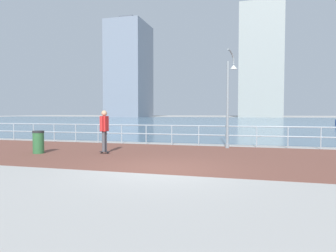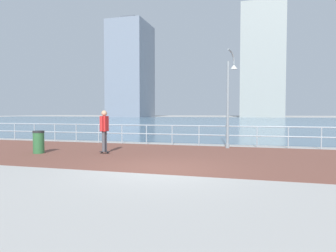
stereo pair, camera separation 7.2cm
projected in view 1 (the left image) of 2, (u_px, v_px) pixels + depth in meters
The scene contains 9 objects.
ground at pixel (235, 123), 47.49m from camera, with size 220.00×220.00×0.00m, color #ADAAA5.
brick_paving at pixel (183, 156), 11.84m from camera, with size 28.00×7.30×0.01m, color brown.
harbor_water at pixel (238, 121), 58.70m from camera, with size 180.00×88.00×0.00m, color slate.
waterfront_railing at pixel (199, 132), 15.32m from camera, with size 25.25×0.06×1.03m.
lamppost at pixel (230, 93), 14.41m from camera, with size 0.51×0.77×4.65m.
skateboarder at pixel (104, 128), 12.38m from camera, with size 0.40×0.55×1.76m.
trash_bin at pixel (38, 142), 12.48m from camera, with size 0.46×0.46×0.93m.
tower_brick at pixel (261, 61), 100.73m from camera, with size 13.78×11.68×38.62m.
tower_concrete at pixel (129, 70), 107.77m from camera, with size 12.58×16.00×34.71m.
Camera 1 is at (2.56, -8.52, 1.69)m, focal length 32.66 mm.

